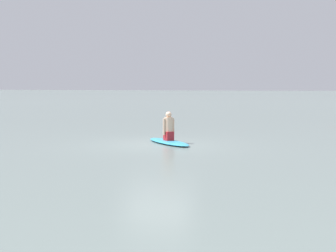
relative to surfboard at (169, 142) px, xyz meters
name	(u,v)px	position (x,y,z in m)	size (l,w,h in m)	color
ground_plane	(157,145)	(-0.23, -0.52, -0.06)	(400.00, 400.00, 0.00)	slate
surfboard	(169,142)	(0.00, 0.00, 0.00)	(2.72, 0.75, 0.11)	#339EC6
person_paddler	(169,127)	(0.00, 0.00, 0.52)	(0.43, 0.43, 1.02)	#A51E23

